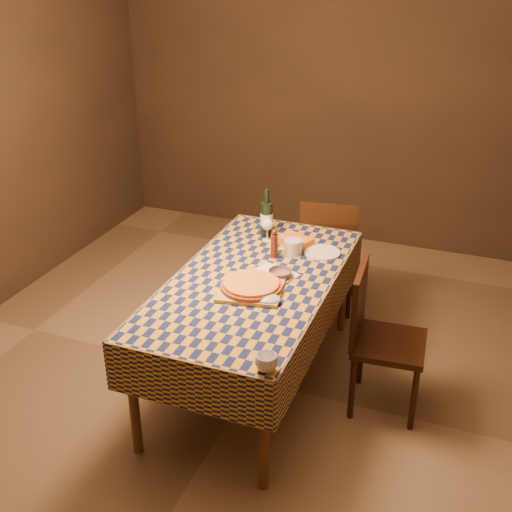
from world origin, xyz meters
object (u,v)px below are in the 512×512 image
Objects in this scene: cutting_board at (251,289)px; bowl at (280,274)px; dining_table at (253,290)px; pizza at (251,285)px; chair_right at (376,331)px; wine_bottle at (267,218)px; white_plate at (322,252)px; chair_far at (329,249)px.

bowl is at bearing 65.92° from cutting_board.
dining_table is 0.19m from pizza.
chair_right reaches higher than bowl.
wine_bottle is 1.42× the size of white_plate.
chair_far and chair_right have the same top height.
pizza is 1.27m from chair_far.
white_plate is at bearing 68.41° from cutting_board.
pizza is 0.46× the size of chair_right.
white_plate is (0.30, 0.49, 0.08)m from dining_table.
pizza is at bearing -114.08° from bowl.
white_plate is (0.25, 0.64, -0.03)m from pizza.
wine_bottle reaches higher than bowl.
white_plate is at bearing 68.41° from pizza.
white_plate is at bearing 137.70° from chair_right.
cutting_board is 0.03m from pizza.
bowl is 0.67m from chair_right.
cutting_board is 1.26m from chair_far.
chair_far is (0.20, 1.08, -0.17)m from dining_table.
dining_table is at bearing -151.30° from bowl.
chair_right reaches higher than pizza.
pizza is 0.80m from chair_right.
white_plate is at bearing 58.82° from dining_table.
wine_bottle is 0.36× the size of chair_far.
cutting_board is 0.39× the size of chair_right.
dining_table is 5.45× the size of wine_bottle.
pizza is (0.05, -0.15, 0.12)m from dining_table.
chair_right is (0.90, -0.56, -0.37)m from wine_bottle.
cutting_board is at bearing -96.98° from chair_far.
chair_far is 1.00× the size of chair_right.
white_plate is 0.65m from chair_far.
pizza reaches higher than cutting_board.
chair_right is (0.46, -0.42, -0.25)m from white_plate.
chair_right is at bearing -0.86° from bowl.
wine_bottle is at bearing 117.71° from bowl.
pizza is 0.25m from bowl.
chair_far is (0.15, 1.22, -0.29)m from pizza.
pizza reaches higher than bowl.
white_plate is at bearing 69.81° from bowl.
white_plate is (0.44, -0.14, -0.12)m from wine_bottle.
chair_far is at bearing 119.26° from chair_right.
chair_right is at bearing 16.84° from cutting_board.
cutting_board is at bearing 0.00° from pizza.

